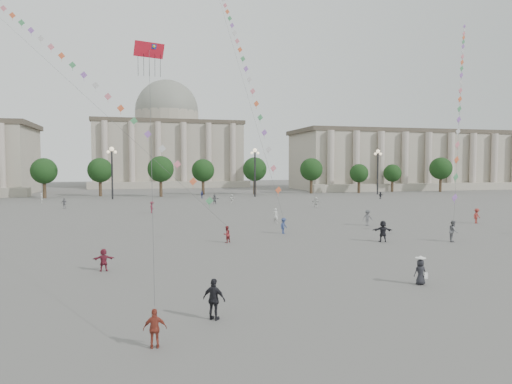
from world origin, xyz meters
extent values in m
plane|color=#5C5A57|center=(0.00, 0.00, 0.00)|extent=(360.00, 360.00, 0.00)
cube|color=#A79E8C|center=(75.00, 95.00, 8.00)|extent=(80.00, 22.00, 16.00)
cube|color=#4A4136|center=(75.00, 95.00, 16.60)|extent=(81.60, 22.44, 1.20)
cube|color=#A79E8C|center=(75.00, 82.00, 1.00)|extent=(84.00, 4.00, 2.00)
cube|color=#A79E8C|center=(0.00, 130.00, 10.00)|extent=(46.00, 30.00, 20.00)
cube|color=#4A4136|center=(0.00, 130.00, 20.60)|extent=(46.92, 30.60, 1.20)
cube|color=#A79E8C|center=(0.00, 113.00, 1.00)|extent=(48.30, 4.00, 2.00)
cylinder|color=#A79E8C|center=(0.00, 130.00, 22.50)|extent=(21.00, 21.00, 5.00)
sphere|color=gray|center=(0.00, 130.00, 25.00)|extent=(21.00, 21.00, 21.00)
cylinder|color=#36251B|center=(-30.00, 78.00, 1.76)|extent=(0.70, 0.70, 3.52)
sphere|color=black|center=(-30.00, 78.00, 5.44)|extent=(5.12, 5.12, 5.12)
cylinder|color=#36251B|center=(-18.00, 78.00, 1.76)|extent=(0.70, 0.70, 3.52)
sphere|color=black|center=(-18.00, 78.00, 5.44)|extent=(5.12, 5.12, 5.12)
cylinder|color=#36251B|center=(-6.00, 78.00, 1.76)|extent=(0.70, 0.70, 3.52)
sphere|color=black|center=(-6.00, 78.00, 5.44)|extent=(5.12, 5.12, 5.12)
cylinder|color=#36251B|center=(6.00, 78.00, 1.76)|extent=(0.70, 0.70, 3.52)
sphere|color=black|center=(6.00, 78.00, 5.44)|extent=(5.12, 5.12, 5.12)
cylinder|color=#36251B|center=(18.00, 78.00, 1.76)|extent=(0.70, 0.70, 3.52)
sphere|color=black|center=(18.00, 78.00, 5.44)|extent=(5.12, 5.12, 5.12)
cylinder|color=#36251B|center=(30.00, 78.00, 1.76)|extent=(0.70, 0.70, 3.52)
sphere|color=black|center=(30.00, 78.00, 5.44)|extent=(5.12, 5.12, 5.12)
cylinder|color=#36251B|center=(42.00, 78.00, 1.76)|extent=(0.70, 0.70, 3.52)
sphere|color=black|center=(42.00, 78.00, 5.44)|extent=(5.12, 5.12, 5.12)
cylinder|color=#36251B|center=(54.00, 78.00, 1.76)|extent=(0.70, 0.70, 3.52)
sphere|color=black|center=(54.00, 78.00, 5.44)|extent=(5.12, 5.12, 5.12)
cylinder|color=#36251B|center=(66.00, 78.00, 1.76)|extent=(0.70, 0.70, 3.52)
sphere|color=black|center=(66.00, 78.00, 5.44)|extent=(5.12, 5.12, 5.12)
cylinder|color=#262628|center=(-15.00, 70.00, 5.00)|extent=(0.36, 0.36, 10.00)
sphere|color=#FFE5B2|center=(-15.00, 70.00, 10.20)|extent=(0.90, 0.90, 0.90)
sphere|color=#FFE5B2|center=(-15.70, 70.00, 9.60)|extent=(0.60, 0.60, 0.60)
sphere|color=#FFE5B2|center=(-14.30, 70.00, 9.60)|extent=(0.60, 0.60, 0.60)
cylinder|color=#262628|center=(15.00, 70.00, 5.00)|extent=(0.36, 0.36, 10.00)
sphere|color=#FFE5B2|center=(15.00, 70.00, 10.20)|extent=(0.90, 0.90, 0.90)
sphere|color=#FFE5B2|center=(14.30, 70.00, 9.60)|extent=(0.60, 0.60, 0.60)
sphere|color=#FFE5B2|center=(15.70, 70.00, 9.60)|extent=(0.60, 0.60, 0.60)
cylinder|color=#262628|center=(45.00, 70.00, 5.00)|extent=(0.36, 0.36, 10.00)
sphere|color=#FFE5B2|center=(45.00, 70.00, 10.20)|extent=(0.90, 0.90, 0.90)
sphere|color=#FFE5B2|center=(44.30, 70.00, 9.60)|extent=(0.60, 0.60, 0.60)
sphere|color=#FFE5B2|center=(45.70, 70.00, 9.60)|extent=(0.60, 0.60, 0.60)
imported|color=#373F7D|center=(2.98, 68.00, 0.80)|extent=(0.98, 0.88, 1.59)
imported|color=black|center=(11.23, 9.48, 0.96)|extent=(1.87, 1.02, 1.93)
imported|color=silver|center=(6.59, 54.36, 0.82)|extent=(1.60, 1.01, 1.65)
imported|color=#5C5C61|center=(15.30, 19.84, 0.91)|extent=(1.24, 0.80, 1.81)
imported|color=silver|center=(18.22, 42.50, 0.87)|extent=(1.60, 1.38, 1.74)
imported|color=maroon|center=(28.84, 18.39, 0.90)|extent=(1.31, 1.00, 1.79)
imported|color=black|center=(38.22, 56.78, 0.75)|extent=(1.44, 0.97, 1.49)
imported|color=silver|center=(-27.17, 63.93, 0.91)|extent=(0.67, 0.78, 1.81)
imported|color=slate|center=(3.17, 52.87, 0.87)|extent=(1.69, 0.90, 1.74)
imported|color=silver|center=(5.78, 24.58, 0.90)|extent=(0.78, 0.75, 1.80)
imported|color=slate|center=(-21.45, 50.98, 0.84)|extent=(1.06, 0.67, 1.68)
imported|color=maroon|center=(-8.08, 40.18, 0.84)|extent=(0.86, 1.20, 1.69)
imported|color=maroon|center=(-9.53, -9.80, 0.75)|extent=(0.89, 0.40, 1.50)
imported|color=black|center=(-6.86, -7.26, 0.93)|extent=(1.14, 1.02, 1.86)
imported|color=maroon|center=(-12.28, 3.87, 0.74)|extent=(1.38, 0.46, 1.48)
imported|color=maroon|center=(-2.44, 12.64, 0.74)|extent=(0.91, 0.87, 1.48)
imported|color=navy|center=(4.13, 16.42, 0.81)|extent=(1.18, 1.13, 1.61)
imported|color=slate|center=(17.40, 7.91, 0.96)|extent=(1.16, 1.19, 1.93)
imported|color=black|center=(5.63, -4.31, 0.74)|extent=(0.74, 0.51, 1.47)
cone|color=white|center=(5.63, -4.31, 1.62)|extent=(0.52, 0.52, 0.14)
cylinder|color=white|center=(5.63, -4.31, 1.56)|extent=(0.60, 0.60, 0.02)
cube|color=white|center=(5.88, -4.46, 0.55)|extent=(0.22, 0.10, 0.35)
cube|color=red|center=(-9.11, 7.69, 15.30)|extent=(2.26, 1.13, 1.02)
cube|color=#177E34|center=(-9.46, 7.65, 15.55)|extent=(0.39, 0.29, 0.34)
cube|color=#1B3296|center=(-8.76, 7.65, 15.55)|extent=(0.39, 0.29, 0.34)
sphere|color=#CCD225|center=(-9.46, 7.61, 15.55)|extent=(0.20, 0.20, 0.20)
sphere|color=#CCD225|center=(-8.76, 7.61, 15.55)|extent=(0.20, 0.20, 0.20)
cylinder|color=#3F3F3F|center=(-9.32, -1.05, 8.45)|extent=(0.02, 0.02, 22.23)
cylinder|color=#3F3F3F|center=(-20.82, 32.17, 19.81)|extent=(0.02, 0.02, 64.95)
cube|color=#46985E|center=(-3.75, 14.04, 3.66)|extent=(0.76, 0.25, 0.76)
cube|color=#E66136|center=(-5.06, 15.43, 5.39)|extent=(0.76, 0.25, 0.76)
cube|color=pink|center=(-6.38, 16.83, 6.99)|extent=(0.76, 0.25, 0.76)
cube|color=silver|center=(-7.69, 18.22, 8.51)|extent=(0.76, 0.25, 0.76)
cube|color=#9860C0|center=(-9.00, 19.62, 9.97)|extent=(0.76, 0.25, 0.76)
cube|color=#46985E|center=(-10.32, 21.01, 11.39)|extent=(0.76, 0.25, 0.76)
cube|color=#E66136|center=(-11.63, 22.41, 12.77)|extent=(0.76, 0.25, 0.76)
cube|color=pink|center=(-12.94, 23.80, 14.13)|extent=(0.76, 0.25, 0.76)
cube|color=silver|center=(-14.26, 25.20, 15.46)|extent=(0.76, 0.25, 0.76)
cube|color=#9860C0|center=(-15.57, 26.59, 16.76)|extent=(0.76, 0.25, 0.76)
cube|color=#46985E|center=(-16.88, 27.98, 18.05)|extent=(0.76, 0.25, 0.76)
cube|color=#E66136|center=(-18.20, 29.38, 19.32)|extent=(0.76, 0.25, 0.76)
cube|color=pink|center=(-19.51, 30.77, 20.58)|extent=(0.76, 0.25, 0.76)
cube|color=silver|center=(-20.82, 32.17, 21.82)|extent=(0.76, 0.25, 0.76)
cube|color=#9860C0|center=(-22.14, 33.56, 23.04)|extent=(0.76, 0.25, 0.76)
cube|color=#46985E|center=(-23.45, 34.96, 24.26)|extent=(0.76, 0.25, 0.76)
cube|color=#E66136|center=(-24.76, 36.35, 25.46)|extent=(0.76, 0.25, 0.76)
cube|color=pink|center=(-26.08, 37.75, 26.66)|extent=(0.76, 0.25, 0.76)
cylinder|color=#3F3F3F|center=(4.13, 41.76, 25.39)|extent=(0.02, 0.02, 69.65)
cube|color=#E66136|center=(4.13, 18.23, 4.31)|extent=(0.76, 0.25, 0.76)
cube|color=pink|center=(4.13, 20.04, 6.57)|extent=(0.76, 0.25, 0.76)
cube|color=silver|center=(4.13, 21.85, 8.66)|extent=(0.76, 0.25, 0.76)
cube|color=#9860C0|center=(4.13, 23.66, 10.64)|extent=(0.76, 0.25, 0.76)
cube|color=#46985E|center=(4.13, 25.47, 12.55)|extent=(0.76, 0.25, 0.76)
cube|color=#E66136|center=(4.13, 27.28, 14.40)|extent=(0.76, 0.25, 0.76)
cube|color=pink|center=(4.13, 29.09, 16.20)|extent=(0.76, 0.25, 0.76)
cube|color=silver|center=(4.13, 30.90, 17.97)|extent=(0.76, 0.25, 0.76)
cube|color=#9860C0|center=(4.13, 32.71, 19.71)|extent=(0.76, 0.25, 0.76)
cube|color=#46985E|center=(4.13, 34.52, 21.41)|extent=(0.76, 0.25, 0.76)
cube|color=#E66136|center=(4.13, 36.33, 23.09)|extent=(0.76, 0.25, 0.76)
cube|color=pink|center=(4.13, 38.14, 24.75)|extent=(0.76, 0.25, 0.76)
cube|color=silver|center=(4.13, 39.95, 26.39)|extent=(0.76, 0.25, 0.76)
cube|color=#9860C0|center=(4.13, 41.76, 28.00)|extent=(0.76, 0.25, 0.76)
cube|color=#46985E|center=(4.13, 43.57, 29.60)|extent=(0.76, 0.25, 0.76)
cube|color=#E66136|center=(4.13, 45.38, 31.19)|extent=(0.76, 0.25, 0.76)
cube|color=pink|center=(4.13, 47.19, 32.76)|extent=(0.76, 0.25, 0.76)
cube|color=silver|center=(4.13, 49.00, 34.31)|extent=(0.76, 0.25, 0.76)
cylinder|color=#3F3F3F|center=(33.30, 27.30, 17.10)|extent=(0.02, 0.02, 59.07)
cube|color=#9860C0|center=(18.91, 9.76, 3.85)|extent=(0.76, 0.25, 0.76)
cube|color=#46985E|center=(20.43, 11.61, 5.73)|extent=(0.76, 0.25, 0.76)
cube|color=#E66136|center=(21.94, 13.45, 7.47)|extent=(0.76, 0.25, 0.76)
cube|color=pink|center=(23.46, 15.30, 9.12)|extent=(0.76, 0.25, 0.76)
cube|color=silver|center=(24.97, 17.15, 10.71)|extent=(0.76, 0.25, 0.76)
cube|color=#9860C0|center=(26.49, 18.99, 12.25)|extent=(0.76, 0.25, 0.76)
cube|color=#46985E|center=(28.00, 20.84, 13.76)|extent=(0.76, 0.25, 0.76)
cube|color=#E66136|center=(29.52, 22.69, 15.23)|extent=(0.76, 0.25, 0.76)
cube|color=pink|center=(31.03, 24.53, 16.68)|extent=(0.76, 0.25, 0.76)
cube|color=silver|center=(32.55, 26.38, 18.10)|extent=(0.76, 0.25, 0.76)
cube|color=#9860C0|center=(34.06, 28.23, 19.50)|extent=(0.76, 0.25, 0.76)
cube|color=#46985E|center=(35.58, 30.07, 20.88)|extent=(0.76, 0.25, 0.76)
cube|color=#E66136|center=(37.09, 31.92, 22.25)|extent=(0.76, 0.25, 0.76)
cube|color=pink|center=(38.61, 33.77, 23.60)|extent=(0.76, 0.25, 0.76)
cube|color=silver|center=(40.12, 35.61, 24.93)|extent=(0.76, 0.25, 0.76)
cube|color=#9860C0|center=(41.63, 37.46, 26.25)|extent=(0.76, 0.25, 0.76)
cube|color=#46985E|center=(43.15, 39.31, 27.56)|extent=(0.76, 0.25, 0.76)
cube|color=#E66136|center=(44.66, 41.16, 28.86)|extent=(0.76, 0.25, 0.76)
cube|color=pink|center=(46.18, 43.00, 30.15)|extent=(0.76, 0.25, 0.76)
cube|color=silver|center=(47.69, 44.85, 31.42)|extent=(0.76, 0.25, 0.76)
cube|color=#9860C0|center=(49.21, 46.70, 32.69)|extent=(0.76, 0.25, 0.76)
camera|label=1|loc=(-10.09, -27.00, 6.87)|focal=32.00mm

